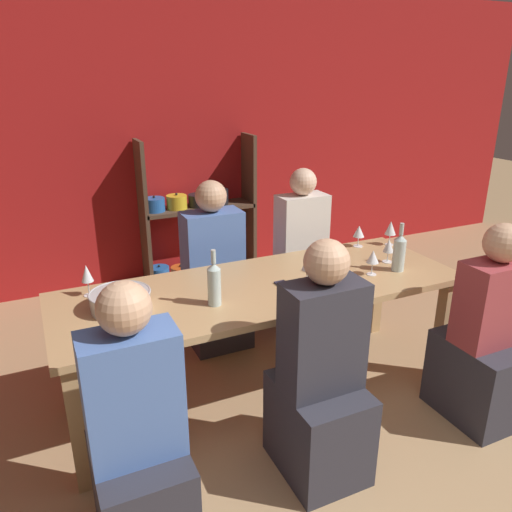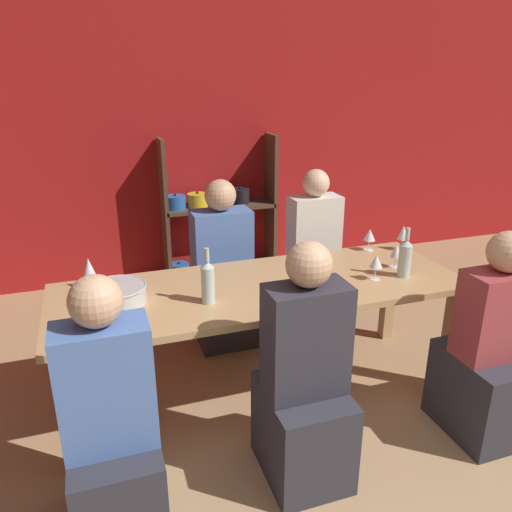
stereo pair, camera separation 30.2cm
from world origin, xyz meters
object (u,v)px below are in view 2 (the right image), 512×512
shelf_unit (215,224)px  cell_phone (283,287)px  wine_bottle_green (405,257)px  wine_glass_red_c (306,266)px  dining_table (261,298)px  wine_glass_empty_a (396,251)px  wine_glass_white_a (370,236)px  wine_glass_red_b (326,260)px  wine_glass_white_b (376,262)px  wine_glass_empty_b (403,233)px  person_far_a (312,270)px  wine_bottle_dark (208,281)px  person_near_b (488,362)px  person_near_c (304,395)px  person_near_a (113,444)px  wine_glass_red_a (89,268)px  person_far_b (223,283)px  mixing_bowl (117,293)px

shelf_unit → cell_phone: 2.09m
wine_bottle_green → wine_glass_red_c: (-0.64, 0.06, 0.00)m
shelf_unit → dining_table: shelf_unit is taller
dining_table → wine_glass_red_c: wine_glass_red_c is taller
wine_glass_empty_a → wine_glass_white_a: wine_glass_empty_a is taller
shelf_unit → wine_glass_red_b: 2.02m
wine_glass_white_b → wine_glass_empty_b: size_ratio=0.90×
shelf_unit → person_far_a: shelf_unit is taller
wine_bottle_dark → person_near_b: 1.61m
wine_bottle_dark → wine_glass_red_c: wine_bottle_dark is taller
wine_glass_empty_a → person_near_c: bearing=-143.4°
cell_phone → person_near_a: size_ratio=0.12×
wine_glass_white_a → person_far_a: bearing=119.9°
wine_bottle_dark → wine_glass_red_b: 0.80m
wine_glass_red_a → person_near_a: bearing=-88.5°
dining_table → wine_glass_red_b: size_ratio=16.32×
wine_glass_white_a → wine_glass_white_b: 0.54m
dining_table → wine_glass_empty_b: size_ratio=13.68×
shelf_unit → wine_bottle_dark: shelf_unit is taller
person_near_a → wine_glass_red_b: bearing=29.6°
wine_bottle_dark → cell_phone: (0.46, 0.05, -0.12)m
wine_bottle_green → person_near_c: size_ratio=0.25×
wine_glass_red_a → wine_bottle_dark: bearing=-33.9°
dining_table → cell_phone: (0.11, -0.08, 0.09)m
shelf_unit → person_near_c: (-0.25, -2.71, -0.07)m
person_near_a → person_far_b: (0.90, 1.53, -0.01)m
shelf_unit → person_far_b: (-0.26, -1.22, -0.08)m
wine_glass_red_c → cell_phone: size_ratio=1.16×
cell_phone → person_far_a: bearing=54.7°
wine_bottle_green → wine_glass_white_a: bearing=84.7°
dining_table → wine_glass_empty_a: (0.92, -0.01, 0.20)m
person_near_a → person_near_b: person_near_a is taller
wine_glass_white_b → person_near_c: size_ratio=0.13×
wine_bottle_green → person_near_b: (0.18, -0.59, -0.43)m
wine_glass_empty_b → person_far_a: bearing=134.3°
wine_glass_red_b → person_near_b: person_near_b is taller
cell_phone → wine_glass_red_c: bearing=-6.5°
dining_table → wine_glass_empty_b: wine_glass_empty_b is taller
person_near_a → wine_glass_white_a: bearing=30.4°
wine_glass_white_b → cell_phone: wine_glass_white_b is taller
wine_glass_empty_a → person_near_b: bearing=-78.5°
mixing_bowl → cell_phone: 0.95m
wine_glass_empty_a → wine_glass_empty_b: bearing=49.1°
wine_bottle_dark → wine_glass_empty_a: wine_bottle_dark is taller
wine_glass_red_b → person_near_a: person_near_a is taller
person_near_a → cell_phone: bearing=33.2°
wine_glass_empty_b → person_near_c: size_ratio=0.14×
cell_phone → person_far_b: size_ratio=0.12×
shelf_unit → wine_glass_empty_a: (0.70, -2.00, 0.33)m
wine_glass_red_a → wine_glass_white_b: wine_glass_red_a is taller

